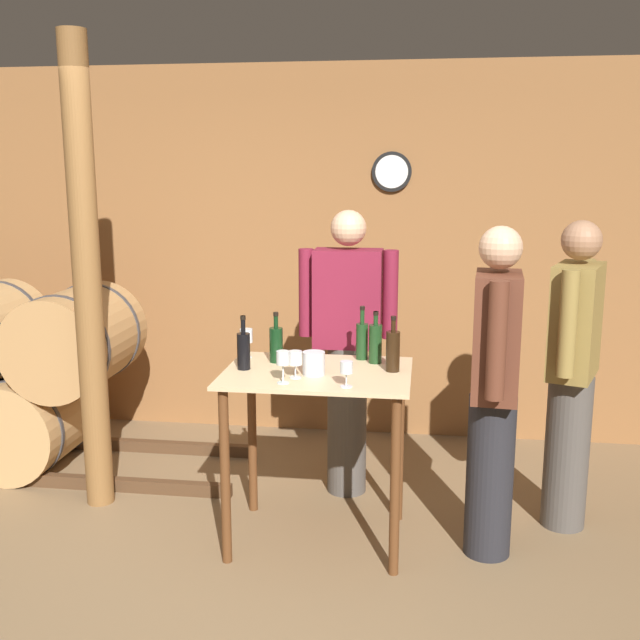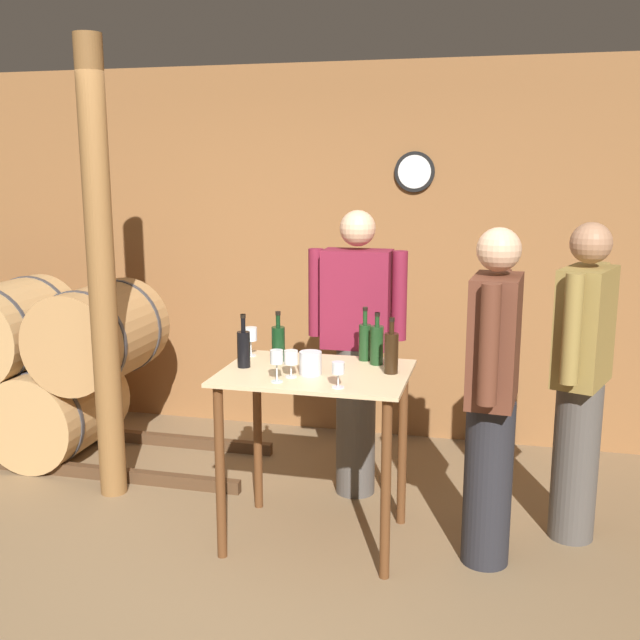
% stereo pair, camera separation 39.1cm
% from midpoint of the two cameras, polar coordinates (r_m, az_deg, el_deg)
% --- Properties ---
extents(ground_plane, '(14.00, 14.00, 0.00)m').
position_cam_midpoint_polar(ground_plane, '(3.61, -8.68, -21.76)').
color(ground_plane, brown).
extents(back_wall, '(8.40, 0.08, 2.70)m').
position_cam_midpoint_polar(back_wall, '(5.51, -1.64, 5.05)').
color(back_wall, brown).
rests_on(back_wall, ground_plane).
extents(tasting_table, '(0.97, 0.72, 0.94)m').
position_cam_midpoint_polar(tasting_table, '(3.93, -3.07, -6.74)').
color(tasting_table, '#D1B284').
rests_on(tasting_table, ground_plane).
extents(wooden_post, '(0.16, 0.16, 2.70)m').
position_cam_midpoint_polar(wooden_post, '(4.50, -19.74, 2.89)').
color(wooden_post, brown).
rests_on(wooden_post, ground_plane).
extents(wine_bottle_far_left, '(0.07, 0.07, 0.28)m').
position_cam_midpoint_polar(wine_bottle_far_left, '(3.92, -8.70, -2.26)').
color(wine_bottle_far_left, black).
rests_on(wine_bottle_far_left, tasting_table).
extents(wine_bottle_left, '(0.07, 0.07, 0.27)m').
position_cam_midpoint_polar(wine_bottle_left, '(4.04, -6.13, -1.81)').
color(wine_bottle_left, black).
rests_on(wine_bottle_left, tasting_table).
extents(wine_bottle_center, '(0.07, 0.07, 0.30)m').
position_cam_midpoint_polar(wine_bottle_center, '(4.08, 0.49, -1.51)').
color(wine_bottle_center, '#193819').
rests_on(wine_bottle_center, tasting_table).
extents(wine_bottle_right, '(0.07, 0.07, 0.28)m').
position_cam_midpoint_polar(wine_bottle_right, '(4.00, 1.47, -1.76)').
color(wine_bottle_right, '#193819').
rests_on(wine_bottle_right, tasting_table).
extents(wine_bottle_far_right, '(0.07, 0.07, 0.29)m').
position_cam_midpoint_polar(wine_bottle_far_right, '(3.84, 2.69, -2.33)').
color(wine_bottle_far_right, black).
rests_on(wine_bottle_far_right, tasting_table).
extents(wine_glass_near_left, '(0.07, 0.07, 0.16)m').
position_cam_midpoint_polar(wine_glass_near_left, '(4.16, -8.34, -1.29)').
color(wine_glass_near_left, silver).
rests_on(wine_glass_near_left, tasting_table).
extents(wine_glass_near_center, '(0.06, 0.06, 0.16)m').
position_cam_midpoint_polar(wine_glass_near_center, '(3.64, -5.92, -3.04)').
color(wine_glass_near_center, silver).
rests_on(wine_glass_near_center, tasting_table).
extents(wine_glass_near_right, '(0.07, 0.07, 0.14)m').
position_cam_midpoint_polar(wine_glass_near_right, '(3.73, -4.90, -3.01)').
color(wine_glass_near_right, silver).
rests_on(wine_glass_near_right, tasting_table).
extents(wine_glass_far_side, '(0.06, 0.06, 0.13)m').
position_cam_midpoint_polar(wine_glass_far_side, '(3.57, -1.11, -3.77)').
color(wine_glass_far_side, silver).
rests_on(wine_glass_far_side, tasting_table).
extents(ice_bucket, '(0.11, 0.11, 0.12)m').
position_cam_midpoint_polar(ice_bucket, '(3.79, -3.43, -3.35)').
color(ice_bucket, silver).
rests_on(ice_bucket, tasting_table).
extents(person_host, '(0.59, 0.24, 1.73)m').
position_cam_midpoint_polar(person_host, '(4.48, -0.38, -2.07)').
color(person_host, '#4C4742').
rests_on(person_host, ground_plane).
extents(person_visitor_with_scarf, '(0.25, 0.59, 1.70)m').
position_cam_midpoint_polar(person_visitor_with_scarf, '(3.80, 10.27, -5.06)').
color(person_visitor_with_scarf, '#232328').
rests_on(person_visitor_with_scarf, ground_plane).
extents(person_visitor_bearded, '(0.34, 0.56, 1.71)m').
position_cam_midpoint_polar(person_visitor_bearded, '(4.21, 16.20, -3.67)').
color(person_visitor_bearded, '#4C4742').
rests_on(person_visitor_bearded, ground_plane).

